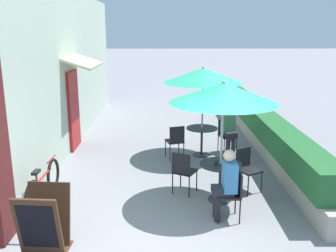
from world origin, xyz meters
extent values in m
cube|color=#B2C1AD|center=(-2.55, 5.85, 2.10)|extent=(0.24, 11.70, 4.20)
cube|color=maroon|center=(-2.39, 5.27, 1.05)|extent=(0.08, 0.96, 2.10)
cube|color=beige|center=(-2.08, 5.27, 2.35)|extent=(0.78, 1.80, 0.30)
cube|color=gray|center=(2.75, 5.75, 0.23)|extent=(0.44, 10.70, 0.45)
cube|color=#235B2D|center=(2.75, 5.75, 0.73)|extent=(0.60, 10.17, 0.56)
cylinder|color=#28282D|center=(1.12, 1.93, 0.01)|extent=(0.44, 0.44, 0.02)
cylinder|color=#28282D|center=(1.12, 1.93, 0.37)|extent=(0.06, 0.06, 0.72)
cylinder|color=#28282D|center=(1.12, 1.93, 0.72)|extent=(0.80, 0.80, 0.02)
cylinder|color=#B7B7BC|center=(1.12, 1.93, 1.10)|extent=(0.04, 0.04, 2.20)
cone|color=#2DAD84|center=(1.12, 1.93, 2.07)|extent=(1.96, 1.96, 0.36)
sphere|color=#B7B7BC|center=(1.12, 1.93, 2.26)|extent=(0.07, 0.07, 0.07)
cube|color=black|center=(1.14, 1.19, 0.45)|extent=(0.41, 0.41, 0.04)
cube|color=black|center=(1.33, 1.20, 0.66)|extent=(0.04, 0.38, 0.42)
cylinder|color=black|center=(0.96, 1.37, 0.23)|extent=(0.02, 0.02, 0.45)
cylinder|color=black|center=(0.97, 1.01, 0.23)|extent=(0.02, 0.02, 0.45)
cylinder|color=black|center=(1.32, 1.38, 0.23)|extent=(0.02, 0.02, 0.45)
cylinder|color=black|center=(1.33, 1.02, 0.23)|extent=(0.02, 0.02, 0.45)
cylinder|color=#23232D|center=(0.96, 1.27, 0.24)|extent=(0.11, 0.11, 0.47)
cylinder|color=#23232D|center=(0.97, 1.11, 0.24)|extent=(0.11, 0.11, 0.47)
cube|color=#23232D|center=(1.05, 1.19, 0.53)|extent=(0.37, 0.31, 0.12)
cube|color=teal|center=(1.16, 1.19, 0.78)|extent=(0.23, 0.35, 0.50)
sphere|color=beige|center=(1.14, 1.19, 1.15)|extent=(0.20, 0.20, 0.20)
cube|color=black|center=(1.75, 2.32, 0.45)|extent=(0.55, 0.55, 0.04)
cube|color=black|center=(1.65, 2.47, 0.66)|extent=(0.34, 0.22, 0.42)
cylinder|color=black|center=(1.69, 2.07, 0.23)|extent=(0.02, 0.02, 0.45)
cylinder|color=black|center=(2.00, 2.26, 0.23)|extent=(0.02, 0.02, 0.45)
cylinder|color=black|center=(1.50, 2.37, 0.23)|extent=(0.02, 0.02, 0.45)
cylinder|color=black|center=(1.81, 2.56, 0.23)|extent=(0.02, 0.02, 0.45)
cube|color=black|center=(0.47, 2.28, 0.45)|extent=(0.54, 0.54, 0.04)
cube|color=black|center=(0.38, 2.12, 0.66)|extent=(0.35, 0.21, 0.42)
cylinder|color=black|center=(0.72, 2.35, 0.23)|extent=(0.02, 0.02, 0.45)
cylinder|color=black|center=(0.40, 2.52, 0.23)|extent=(0.02, 0.02, 0.45)
cylinder|color=black|center=(0.55, 2.04, 0.23)|extent=(0.02, 0.02, 0.45)
cylinder|color=black|center=(0.23, 2.21, 0.23)|extent=(0.02, 0.02, 0.45)
cylinder|color=#232328|center=(1.02, 1.86, 0.78)|extent=(0.07, 0.07, 0.09)
cylinder|color=#28282D|center=(1.02, 4.56, 0.01)|extent=(0.44, 0.44, 0.02)
cylinder|color=#28282D|center=(1.02, 4.56, 0.37)|extent=(0.06, 0.06, 0.72)
cylinder|color=#28282D|center=(1.02, 4.56, 0.72)|extent=(0.80, 0.80, 0.02)
cylinder|color=#B7B7BC|center=(1.02, 4.56, 1.10)|extent=(0.04, 0.04, 2.20)
cone|color=#2DAD84|center=(1.02, 4.56, 2.07)|extent=(1.96, 1.96, 0.36)
sphere|color=#B7B7BC|center=(1.02, 4.56, 2.26)|extent=(0.07, 0.07, 0.07)
cube|color=black|center=(1.73, 4.78, 0.45)|extent=(0.50, 0.50, 0.04)
cube|color=black|center=(1.67, 4.96, 0.66)|extent=(0.37, 0.14, 0.42)
cylinder|color=black|center=(1.61, 4.56, 0.23)|extent=(0.02, 0.02, 0.45)
cylinder|color=black|center=(1.95, 4.67, 0.23)|extent=(0.02, 0.02, 0.45)
cylinder|color=black|center=(1.50, 4.90, 0.23)|extent=(0.02, 0.02, 0.45)
cylinder|color=black|center=(1.84, 5.01, 0.23)|extent=(0.02, 0.02, 0.45)
cylinder|color=#23232D|center=(1.70, 4.59, 0.24)|extent=(0.11, 0.11, 0.47)
cylinder|color=#23232D|center=(1.86, 4.64, 0.24)|extent=(0.11, 0.11, 0.47)
cube|color=#23232D|center=(1.75, 4.70, 0.53)|extent=(0.40, 0.43, 0.12)
cube|color=#4C8456|center=(1.72, 4.80, 0.78)|extent=(0.39, 0.31, 0.50)
sphere|color=beige|center=(1.73, 4.78, 1.15)|extent=(0.20, 0.20, 0.20)
cube|color=black|center=(0.32, 4.33, 0.45)|extent=(0.50, 0.50, 0.04)
cube|color=black|center=(0.38, 4.16, 0.66)|extent=(0.37, 0.14, 0.42)
cylinder|color=black|center=(0.44, 4.56, 0.23)|extent=(0.02, 0.02, 0.45)
cylinder|color=black|center=(0.09, 4.45, 0.23)|extent=(0.02, 0.02, 0.45)
cylinder|color=black|center=(0.55, 4.22, 0.23)|extent=(0.02, 0.02, 0.45)
cylinder|color=black|center=(0.20, 4.11, 0.23)|extent=(0.02, 0.02, 0.45)
torus|color=black|center=(-2.18, 2.44, 0.32)|extent=(0.08, 0.65, 0.65)
torus|color=black|center=(-2.22, 1.33, 0.32)|extent=(0.08, 0.65, 0.65)
cylinder|color=#B21E1E|center=(-2.20, 1.89, 0.50)|extent=(0.07, 0.87, 0.04)
cylinder|color=#B21E1E|center=(-2.21, 1.70, 0.34)|extent=(0.06, 0.63, 0.42)
cylinder|color=#B21E1E|center=(-2.21, 1.58, 0.60)|extent=(0.04, 0.04, 0.23)
cube|color=black|center=(-2.21, 1.58, 0.71)|extent=(0.11, 0.22, 0.05)
cylinder|color=#B21E1E|center=(-2.18, 2.40, 0.67)|extent=(0.05, 0.46, 0.03)
cube|color=#422819|center=(-1.66, 0.47, 0.48)|extent=(0.66, 0.28, 0.95)
cube|color=black|center=(-1.66, 0.49, 0.50)|extent=(0.54, 0.20, 0.72)
cube|color=#422819|center=(-1.69, 0.08, 0.48)|extent=(0.66, 0.28, 0.95)
cube|color=black|center=(-1.70, 0.06, 0.50)|extent=(0.54, 0.20, 0.72)
cube|color=#422819|center=(-1.38, 0.25, 0.01)|extent=(0.10, 0.48, 0.02)
cube|color=#422819|center=(-1.98, 0.30, 0.01)|extent=(0.10, 0.48, 0.02)
camera|label=1|loc=(0.09, -4.64, 3.17)|focal=40.00mm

